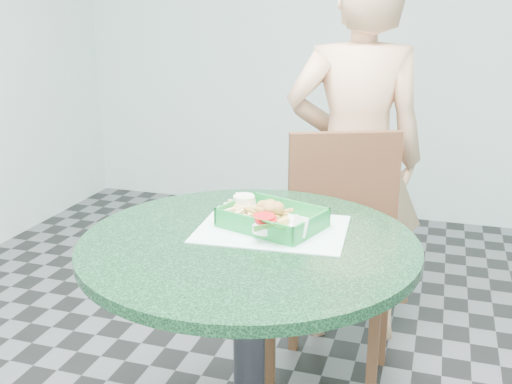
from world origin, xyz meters
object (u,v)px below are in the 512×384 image
(dining_chair, at_px, (337,243))
(crab_sandwich, at_px, (270,218))
(cafe_table, at_px, (249,302))
(diner_person, at_px, (355,155))
(sauce_ramekin, at_px, (236,210))
(food_basket, at_px, (272,228))

(dining_chair, relative_size, crab_sandwich, 8.24)
(cafe_table, xyz_separation_m, dining_chair, (0.14, 0.62, -0.05))
(diner_person, distance_m, sauce_ramekin, 0.83)
(crab_sandwich, bearing_deg, sauce_ramekin, 163.72)
(diner_person, bearing_deg, sauce_ramekin, 58.53)
(cafe_table, distance_m, crab_sandwich, 0.24)
(sauce_ramekin, bearing_deg, food_basket, -11.28)
(cafe_table, height_order, crab_sandwich, crab_sandwich)
(food_basket, relative_size, sauce_ramekin, 4.20)
(dining_chair, height_order, diner_person, diner_person)
(food_basket, bearing_deg, crab_sandwich, -119.60)
(diner_person, distance_m, crab_sandwich, 0.84)
(diner_person, bearing_deg, crab_sandwich, 66.50)
(dining_chair, xyz_separation_m, diner_person, (0.01, 0.31, 0.26))
(cafe_table, xyz_separation_m, crab_sandwich, (0.03, 0.09, 0.22))
(food_basket, height_order, crab_sandwich, crab_sandwich)
(crab_sandwich, bearing_deg, dining_chair, 78.32)
(diner_person, xyz_separation_m, sauce_ramekin, (-0.23, -0.80, 0.01))
(cafe_table, distance_m, food_basket, 0.22)
(food_basket, height_order, sauce_ramekin, sauce_ramekin)
(cafe_table, distance_m, diner_person, 0.96)
(dining_chair, bearing_deg, sauce_ramekin, -136.93)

